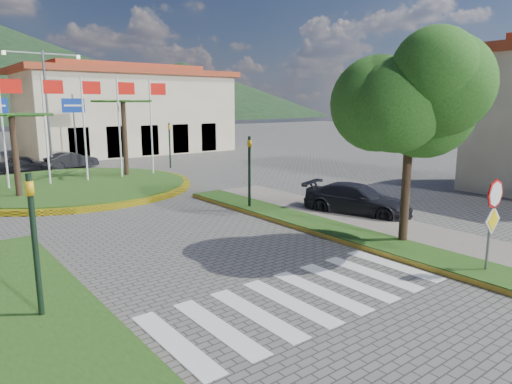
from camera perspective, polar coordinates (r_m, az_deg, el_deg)
ground at (r=9.13m, az=24.52°, el=-20.08°), size 160.00×160.00×0.00m
sidewalk_right at (r=14.90m, az=28.57°, el=-7.91°), size 4.00×28.00×0.15m
verge_right at (r=13.84m, az=26.55°, el=-9.05°), size 1.60×28.00×0.18m
crosswalk at (r=11.24m, az=5.75°, el=-12.98°), size 8.00×3.00×0.01m
roundabout_island at (r=26.72m, az=-21.94°, el=0.77°), size 12.70×12.70×6.00m
stop_sign at (r=13.47m, az=27.49°, el=-2.14°), size 0.80×0.11×2.65m
deciduous_tree at (r=15.18m, az=18.98°, el=12.75°), size 3.60×3.60×6.80m
traffic_light_left at (r=10.40m, az=-25.99°, el=-4.75°), size 0.15×0.18×3.20m
traffic_light_right at (r=19.46m, az=-0.83°, el=3.29°), size 0.15×0.18×3.20m
traffic_light_far at (r=33.15m, az=-10.75°, el=6.32°), size 0.18×0.15×3.20m
direction_sign_east at (r=35.82m, az=-21.79°, el=8.61°), size 1.60×0.14×5.20m
street_lamp_centre at (r=34.35m, az=-24.67°, el=9.94°), size 4.80×0.16×8.00m
building_right at (r=44.79m, az=-15.72°, el=9.80°), size 19.08×9.54×8.05m
hill_far_east at (r=158.48m, az=-9.07°, el=12.53°), size 120.00×120.00×18.00m
car_dark_a at (r=34.22m, az=-26.87°, el=3.16°), size 3.57×1.91×1.15m
car_dark_b at (r=34.91m, az=-22.05°, el=3.69°), size 3.67×1.69×1.17m
car_side_right at (r=19.30m, az=12.53°, el=-0.94°), size 3.15×4.80×1.29m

